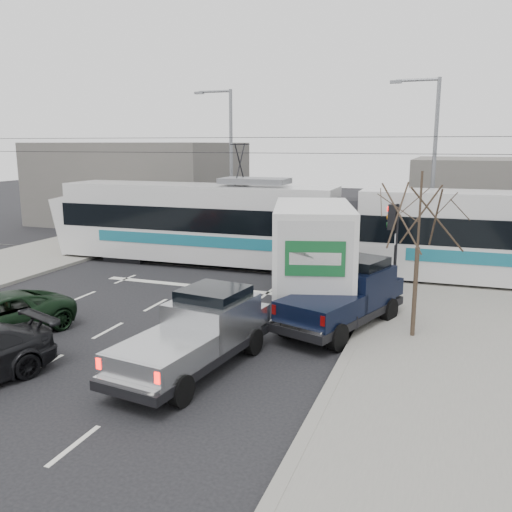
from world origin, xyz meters
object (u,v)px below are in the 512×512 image
(traffic_signal, at_px, (393,231))
(box_truck, at_px, (312,256))
(street_lamp_far, at_px, (228,158))
(silver_pickup, at_px, (200,331))
(tram, at_px, (347,229))
(navy_pickup, at_px, (346,295))
(street_lamp_near, at_px, (430,161))
(bare_tree, at_px, (419,218))

(traffic_signal, relative_size, box_truck, 0.44)
(street_lamp_far, bearing_deg, silver_pickup, -69.55)
(traffic_signal, bearing_deg, street_lamp_far, 138.28)
(box_truck, bearing_deg, tram, 71.34)
(tram, bearing_deg, navy_pickup, -80.43)
(street_lamp_near, distance_m, navy_pickup, 11.87)
(navy_pickup, bearing_deg, box_truck, 149.55)
(street_lamp_far, height_order, silver_pickup, street_lamp_far)
(navy_pickup, bearing_deg, street_lamp_far, 145.74)
(navy_pickup, bearing_deg, street_lamp_near, 99.57)
(street_lamp_far, bearing_deg, navy_pickup, -53.50)
(street_lamp_far, relative_size, silver_pickup, 1.56)
(street_lamp_near, bearing_deg, tram, -131.89)
(silver_pickup, xyz_separation_m, navy_pickup, (3.08, 4.54, 0.09))
(box_truck, relative_size, navy_pickup, 1.44)
(bare_tree, height_order, box_truck, bare_tree)
(traffic_signal, relative_size, silver_pickup, 0.62)
(traffic_signal, distance_m, silver_pickup, 9.20)
(street_lamp_near, relative_size, navy_pickup, 1.60)
(tram, height_order, silver_pickup, tram)
(box_truck, bearing_deg, silver_pickup, -117.96)
(street_lamp_far, distance_m, navy_pickup, 16.67)
(street_lamp_near, distance_m, silver_pickup, 16.83)
(box_truck, bearing_deg, traffic_signal, 13.70)
(silver_pickup, bearing_deg, bare_tree, 45.34)
(navy_pickup, bearing_deg, traffic_signal, 92.83)
(bare_tree, relative_size, box_truck, 0.62)
(silver_pickup, bearing_deg, traffic_signal, 70.58)
(traffic_signal, distance_m, navy_pickup, 4.01)
(tram, xyz_separation_m, navy_pickup, (1.40, -7.35, -0.99))
(street_lamp_near, distance_m, box_truck, 10.22)
(street_lamp_far, xyz_separation_m, tram, (8.22, -5.65, -3.02))
(silver_pickup, bearing_deg, street_lamp_near, 79.98)
(tram, relative_size, navy_pickup, 5.15)
(bare_tree, bearing_deg, street_lamp_near, 91.42)
(street_lamp_far, xyz_separation_m, silver_pickup, (6.54, -17.55, -4.11))
(bare_tree, xyz_separation_m, street_lamp_far, (-11.79, 13.50, 1.32))
(traffic_signal, bearing_deg, bare_tree, -74.24)
(bare_tree, relative_size, tram, 0.17)
(street_lamp_near, bearing_deg, bare_tree, -88.58)
(bare_tree, distance_m, traffic_signal, 4.28)
(street_lamp_near, bearing_deg, street_lamp_far, 170.13)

